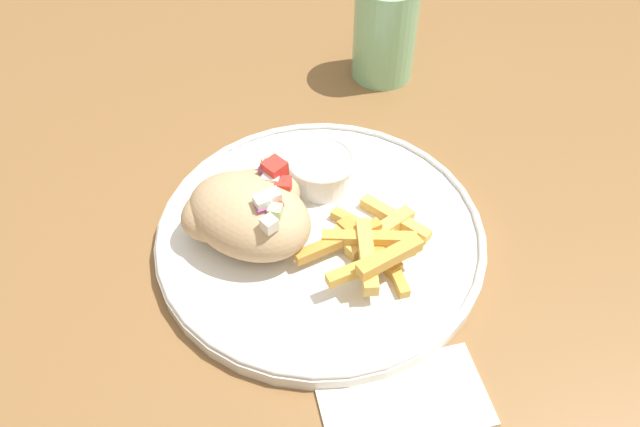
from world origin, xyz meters
The scene contains 8 objects.
table centered at (0.00, 0.00, 0.66)m, with size 1.37×1.37×0.72m.
napkin centered at (0.00, -0.17, 0.72)m, with size 0.13×0.08×0.00m.
plate centered at (-0.04, 0.00, 0.73)m, with size 0.30×0.30×0.02m.
pita_sandwich_near centered at (-0.10, -0.01, 0.77)m, with size 0.14×0.13×0.07m.
pita_sandwich_far centered at (-0.11, 0.02, 0.76)m, with size 0.13×0.10×0.07m.
fries_pile centered at (0.00, -0.03, 0.75)m, with size 0.13×0.12×0.04m.
sauce_ramekin centered at (-0.03, 0.06, 0.75)m, with size 0.07×0.07×0.03m.
water_glass centered at (0.07, 0.25, 0.77)m, with size 0.07×0.07×0.11m.
Camera 1 is at (-0.09, -0.36, 1.17)m, focal length 35.00 mm.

